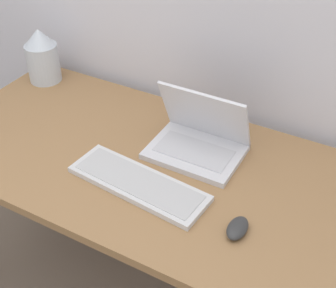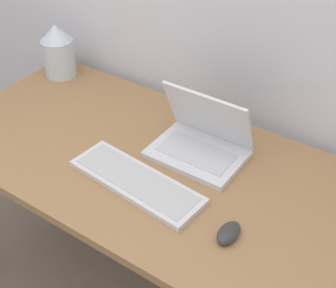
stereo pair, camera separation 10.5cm
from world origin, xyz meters
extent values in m
cube|color=olive|center=(0.00, 0.36, 0.74)|extent=(1.48, 0.72, 0.03)
cylinder|color=olive|center=(-0.68, 0.66, 0.36)|extent=(0.05, 0.05, 0.72)
cube|color=silver|center=(0.12, 0.46, 0.76)|extent=(0.30, 0.22, 0.02)
cube|color=#B7B7BC|center=(0.12, 0.45, 0.77)|extent=(0.24, 0.12, 0.00)
cube|color=silver|center=(0.12, 0.52, 0.87)|extent=(0.30, 0.10, 0.21)
cube|color=black|center=(0.12, 0.53, 0.88)|extent=(0.26, 0.08, 0.17)
cube|color=silver|center=(0.04, 0.24, 0.76)|extent=(0.45, 0.18, 0.02)
cube|color=#B2B2B2|center=(0.04, 0.24, 0.77)|extent=(0.41, 0.15, 0.00)
ellipsoid|color=#2D2D2D|center=(0.37, 0.21, 0.77)|extent=(0.05, 0.09, 0.03)
cylinder|color=silver|center=(-0.63, 0.61, 0.83)|extent=(0.13, 0.13, 0.15)
cone|color=silver|center=(-0.63, 0.61, 0.94)|extent=(0.12, 0.12, 0.07)
camera|label=1|loc=(0.62, -0.62, 1.71)|focal=50.00mm
camera|label=2|loc=(0.71, -0.57, 1.71)|focal=50.00mm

